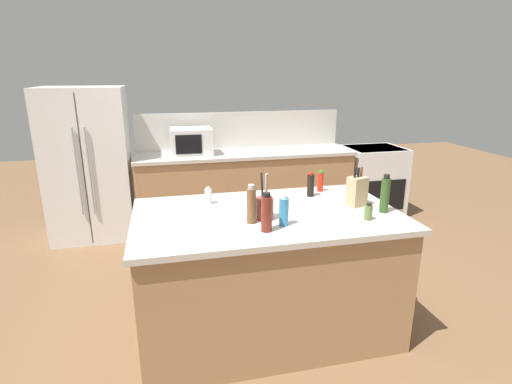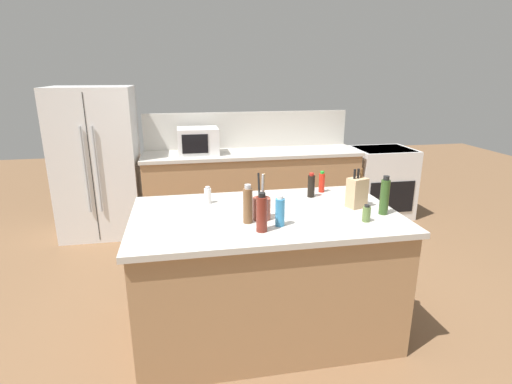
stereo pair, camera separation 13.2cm
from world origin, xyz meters
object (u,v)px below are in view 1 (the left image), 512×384
spice_jar_oregano (368,212)px  vinegar_bottle (267,213)px  microwave (191,141)px  olive_oil_bottle (385,195)px  utensil_crock (265,207)px  pepper_grinder (251,205)px  dish_soap_bottle (284,211)px  range_oven (372,180)px  soy_sauce_bottle (311,185)px  refrigerator (89,164)px  salt_shaker (208,196)px  hot_sauce_bottle (320,182)px  knife_block (357,191)px

spice_jar_oregano → vinegar_bottle: size_ratio=0.46×
microwave → olive_oil_bottle: size_ratio=1.74×
utensil_crock → pepper_grinder: utensil_crock is taller
utensil_crock → dish_soap_bottle: bearing=-56.7°
microwave → dish_soap_bottle: size_ratio=2.35×
range_oven → soy_sauce_bottle: 2.56m
range_oven → utensil_crock: bearing=-132.4°
refrigerator → soy_sauce_bottle: 2.78m
range_oven → salt_shaker: bearing=-142.1°
vinegar_bottle → dish_soap_bottle: bearing=27.9°
hot_sauce_bottle → soy_sauce_bottle: 0.17m
microwave → hot_sauce_bottle: 2.01m
knife_block → refrigerator: bearing=116.2°
soy_sauce_bottle → olive_oil_bottle: bearing=-51.8°
utensil_crock → hot_sauce_bottle: bearing=40.7°
soy_sauce_bottle → hot_sauce_bottle: bearing=41.2°
knife_block → spice_jar_oregano: bearing=-119.4°
range_oven → dish_soap_bottle: 3.23m
pepper_grinder → refrigerator: bearing=119.9°
utensil_crock → soy_sauce_bottle: (0.48, 0.42, 0.01)m
knife_block → soy_sauce_bottle: knife_block is taller
spice_jar_oregano → vinegar_bottle: (-0.72, -0.04, 0.06)m
vinegar_bottle → olive_oil_bottle: bearing=9.5°
vinegar_bottle → knife_block: bearing=23.0°
refrigerator → soy_sauce_bottle: size_ratio=8.90×
refrigerator → olive_oil_bottle: (2.35, -2.42, 0.20)m
spice_jar_oregano → pepper_grinder: (-0.78, 0.12, 0.07)m
salt_shaker → vinegar_bottle: vinegar_bottle is taller
range_oven → soy_sauce_bottle: (-1.63, -1.90, 0.56)m
hot_sauce_bottle → dish_soap_bottle: (-0.52, -0.67, 0.01)m
olive_oil_bottle → hot_sauce_bottle: bearing=112.6°
microwave → soy_sauce_bottle: 2.06m
olive_oil_bottle → range_oven: bearing=62.1°
microwave → utensil_crock: utensil_crock is taller
dish_soap_bottle → pepper_grinder: size_ratio=0.78×
salt_shaker → pepper_grinder: (0.23, -0.46, 0.06)m
utensil_crock → spice_jar_oregano: bearing=-14.3°
hot_sauce_bottle → salt_shaker: hot_sauce_bottle is taller
olive_oil_bottle → soy_sauce_bottle: bearing=128.2°
refrigerator → vinegar_bottle: 2.96m
hot_sauce_bottle → spice_jar_oregano: bearing=-84.8°
spice_jar_oregano → soy_sauce_bottle: soy_sauce_bottle is taller
microwave → dish_soap_bottle: microwave is taller
hot_sauce_bottle → vinegar_bottle: 0.99m
range_oven → knife_block: bearing=-122.2°
range_oven → spice_jar_oregano: spice_jar_oregano is taller
hot_sauce_bottle → soy_sauce_bottle: soy_sauce_bottle is taller
dish_soap_bottle → salt_shaker: bearing=127.9°
hot_sauce_bottle → salt_shaker: bearing=-172.7°
refrigerator → microwave: 1.20m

